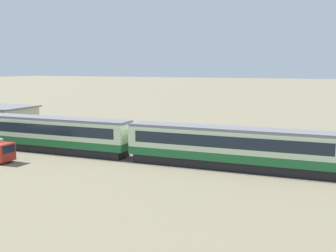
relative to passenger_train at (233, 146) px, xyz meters
The scene contains 3 objects.
passenger_train is the anchor object (origin of this frame).
railway_track 6.36m from the passenger_train, ahead, with size 158.84×3.60×0.04m.
station_building 38.21m from the passenger_train, 166.50° to the left, with size 9.30×8.83×3.83m.
Camera 1 is at (-14.88, -38.28, 9.70)m, focal length 45.00 mm.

